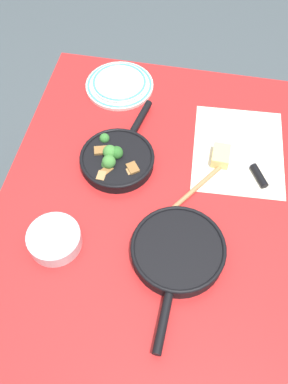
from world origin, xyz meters
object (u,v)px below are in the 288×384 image
at_px(dinner_plate_stack, 119,84).
at_px(skillet_broccoli, 117,158).
at_px(skillet_eggs, 178,252).
at_px(cheese_block, 221,156).
at_px(wooden_spoon, 174,207).
at_px(grater_knife, 252,164).
at_px(prep_bowl_steel, 54,239).

bearing_deg(dinner_plate_stack, skillet_broccoli, 11.25).
relative_size(skillet_eggs, cheese_block, 5.31).
relative_size(wooden_spoon, grater_knife, 1.26).
distance_m(cheese_block, prep_bowl_steel, 0.59).
bearing_deg(dinner_plate_stack, cheese_block, 55.49).
bearing_deg(skillet_broccoli, dinner_plate_stack, 22.99).
bearing_deg(wooden_spoon, dinner_plate_stack, -115.43).
xyz_separation_m(skillet_eggs, dinner_plate_stack, (-0.64, -0.31, -0.01)).
relative_size(skillet_eggs, dinner_plate_stack, 1.69).
bearing_deg(cheese_block, dinner_plate_stack, -124.51).
height_order(skillet_broccoli, dinner_plate_stack, skillet_broccoli).
bearing_deg(dinner_plate_stack, prep_bowl_steel, -3.70).
relative_size(cheese_block, prep_bowl_steel, 0.52).
height_order(skillet_eggs, cheese_block, skillet_eggs).
relative_size(skillet_eggs, prep_bowl_steel, 2.75).
height_order(skillet_eggs, grater_knife, skillet_eggs).
bearing_deg(skillet_eggs, prep_bowl_steel, -83.29).
distance_m(skillet_broccoli, prep_bowl_steel, 0.34).
bearing_deg(grater_knife, wooden_spoon, 103.68).
relative_size(skillet_broccoli, prep_bowl_steel, 2.53).
bearing_deg(grater_knife, prep_bowl_steel, 96.36).
height_order(skillet_broccoli, wooden_spoon, skillet_broccoli).
distance_m(grater_knife, cheese_block, 0.10).
distance_m(skillet_eggs, grater_knife, 0.41).
distance_m(skillet_broccoli, wooden_spoon, 0.25).
bearing_deg(prep_bowl_steel, skillet_eggs, 94.33).
relative_size(skillet_eggs, grater_knife, 1.75).
bearing_deg(skillet_eggs, cheese_block, 168.72).
bearing_deg(cheese_block, prep_bowl_steel, -48.37).
relative_size(wooden_spoon, cheese_block, 3.83).
bearing_deg(cheese_block, wooden_spoon, -29.47).
height_order(skillet_broccoli, grater_knife, skillet_broccoli).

